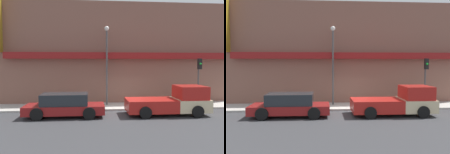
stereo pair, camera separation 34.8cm
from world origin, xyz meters
The scene contains 8 objects.
ground_plane centered at (0.00, 0.00, 0.00)m, with size 80.00×80.00×0.00m, color #38383A.
sidewalk centered at (0.00, 1.34, 0.06)m, with size 36.00×2.68×0.12m.
building centered at (-0.02, 4.15, 4.18)m, with size 19.80×3.80×9.33m.
pickup_truck centered at (2.81, -1.39, 0.82)m, with size 5.26×2.23×1.87m.
parked_car centered at (-4.08, -1.39, 0.72)m, with size 4.90×2.02×1.46m.
fire_hydrant centered at (1.78, 0.87, 0.42)m, with size 0.20×0.20×0.59m.
street_lamp centered at (-1.26, 1.76, 3.87)m, with size 0.36×0.36×6.07m.
traffic_light centered at (5.58, 0.58, 2.59)m, with size 0.28×0.42×3.58m.
Camera 1 is at (-2.34, -15.08, 3.30)m, focal length 35.00 mm.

